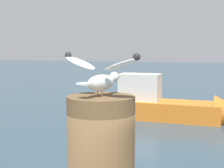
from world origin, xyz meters
TOP-DOWN VIEW (x-y plane):
  - mooring_post at (0.97, -0.33)m, footprint 0.43×0.43m
  - seagull at (0.97, -0.33)m, footprint 0.57×0.38m
  - boat_orange at (0.05, 11.41)m, footprint 6.28×1.79m

SIDE VIEW (x-z plane):
  - boat_orange at x=0.05m, z-range -0.50..1.54m
  - mooring_post at x=0.97m, z-range 1.78..2.61m
  - seagull at x=0.97m, z-range 2.60..2.88m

